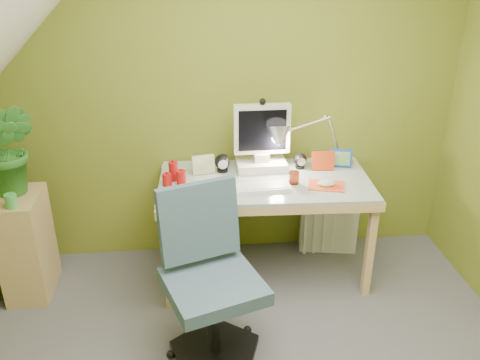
{
  "coord_description": "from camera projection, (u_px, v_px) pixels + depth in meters",
  "views": [
    {
      "loc": [
        -0.28,
        -1.8,
        2.17
      ],
      "look_at": [
        0.0,
        1.0,
        0.85
      ],
      "focal_mm": 38.0,
      "sensor_mm": 36.0,
      "label": 1
    }
  ],
  "objects": [
    {
      "name": "radiator",
      "position": [
        328.0,
        223.0,
        3.9
      ],
      "size": [
        0.45,
        0.24,
        0.43
      ],
      "primitive_type": "cube",
      "rotation": [
        0.0,
        0.0,
        -0.17
      ],
      "color": "silver",
      "rests_on": "floor"
    },
    {
      "name": "side_ledge",
      "position": [
        27.0,
        245.0,
        3.35
      ],
      "size": [
        0.27,
        0.41,
        0.72
      ],
      "primitive_type": "cube",
      "color": "tan",
      "rests_on": "floor"
    },
    {
      "name": "keyboard",
      "position": [
        256.0,
        188.0,
        3.23
      ],
      "size": [
        0.45,
        0.17,
        0.02
      ],
      "primitive_type": "cube",
      "rotation": [
        0.0,
        0.0,
        0.06
      ],
      "color": "white",
      "rests_on": "desk"
    },
    {
      "name": "mouse",
      "position": [
        326.0,
        183.0,
        3.26
      ],
      "size": [
        0.12,
        0.08,
        0.04
      ],
      "primitive_type": "ellipsoid",
      "rotation": [
        0.0,
        0.0,
        0.02
      ],
      "color": "silver",
      "rests_on": "mousepad"
    },
    {
      "name": "photo_frame_blue",
      "position": [
        341.0,
        158.0,
        3.53
      ],
      "size": [
        0.15,
        0.05,
        0.13
      ],
      "primitive_type": "cube",
      "rotation": [
        0.0,
        0.0,
        -0.21
      ],
      "color": "#16439C",
      "rests_on": "desk"
    },
    {
      "name": "candle_cluster",
      "position": [
        173.0,
        174.0,
        3.29
      ],
      "size": [
        0.18,
        0.16,
        0.13
      ],
      "primitive_type": null,
      "rotation": [
        0.0,
        0.0,
        0.09
      ],
      "color": "#AE1110",
      "rests_on": "desk"
    },
    {
      "name": "desk",
      "position": [
        264.0,
        228.0,
        3.52
      ],
      "size": [
        1.42,
        0.75,
        0.75
      ],
      "primitive_type": null,
      "rotation": [
        0.0,
        0.0,
        -0.04
      ],
      "color": "tan",
      "rests_on": "floor"
    },
    {
      "name": "task_chair",
      "position": [
        213.0,
        283.0,
        2.74
      ],
      "size": [
        0.71,
        0.71,
        1.01
      ],
      "primitive_type": null,
      "rotation": [
        0.0,
        0.0,
        0.33
      ],
      "color": "#3C5362",
      "rests_on": "floor"
    },
    {
      "name": "monitor",
      "position": [
        262.0,
        130.0,
        3.41
      ],
      "size": [
        0.41,
        0.24,
        0.56
      ],
      "primitive_type": null,
      "rotation": [
        0.0,
        0.0,
        0.01
      ],
      "color": "silver",
      "rests_on": "desk"
    },
    {
      "name": "photo_frame_red",
      "position": [
        323.0,
        161.0,
        3.48
      ],
      "size": [
        0.15,
        0.03,
        0.13
      ],
      "primitive_type": "cube",
      "rotation": [
        0.0,
        0.0,
        -0.08
      ],
      "color": "red",
      "rests_on": "desk"
    },
    {
      "name": "photo_frame_green",
      "position": [
        203.0,
        164.0,
        3.43
      ],
      "size": [
        0.15,
        0.05,
        0.13
      ],
      "primitive_type": "cube",
      "rotation": [
        0.0,
        0.0,
        0.18
      ],
      "color": "#BACA8B",
      "rests_on": "desk"
    },
    {
      "name": "mousepad",
      "position": [
        326.0,
        186.0,
        3.27
      ],
      "size": [
        0.26,
        0.22,
        0.01
      ],
      "primitive_type": "cube",
      "rotation": [
        0.0,
        0.0,
        -0.26
      ],
      "color": "#E24B23",
      "rests_on": "desk"
    },
    {
      "name": "desk_lamp",
      "position": [
        327.0,
        129.0,
        3.45
      ],
      "size": [
        0.52,
        0.22,
        0.55
      ],
      "primitive_type": null,
      "rotation": [
        0.0,
        0.0,
        0.0
      ],
      "color": "#A9A8AD",
      "rests_on": "desk"
    },
    {
      "name": "green_cup",
      "position": [
        11.0,
        201.0,
        3.04
      ],
      "size": [
        0.07,
        0.07,
        0.09
      ],
      "primitive_type": "cylinder",
      "rotation": [
        0.0,
        0.0,
        0.05
      ],
      "color": "green",
      "rests_on": "side_ledge"
    },
    {
      "name": "wall_back",
      "position": [
        231.0,
        97.0,
        3.5
      ],
      "size": [
        3.2,
        0.01,
        2.4
      ],
      "primitive_type": "cube",
      "color": "olive",
      "rests_on": "floor"
    },
    {
      "name": "potted_plant",
      "position": [
        10.0,
        150.0,
        3.11
      ],
      "size": [
        0.36,
        0.31,
        0.6
      ],
      "primitive_type": "imported",
      "rotation": [
        0.0,
        0.0,
        -0.14
      ],
      "color": "#2C6F25",
      "rests_on": "side_ledge"
    },
    {
      "name": "speaker_left",
      "position": [
        222.0,
        163.0,
        3.46
      ],
      "size": [
        0.13,
        0.13,
        0.13
      ],
      "primitive_type": null,
      "rotation": [
        0.0,
        0.0,
        0.22
      ],
      "color": "black",
      "rests_on": "desk"
    },
    {
      "name": "amber_tumbler",
      "position": [
        294.0,
        178.0,
        3.29
      ],
      "size": [
        0.08,
        0.08,
        0.08
      ],
      "primitive_type": "cylinder",
      "rotation": [
        0.0,
        0.0,
        -0.21
      ],
      "color": "#993116",
      "rests_on": "desk"
    },
    {
      "name": "speaker_right",
      "position": [
        300.0,
        161.0,
        3.51
      ],
      "size": [
        0.1,
        0.1,
        0.11
      ],
      "primitive_type": null,
      "rotation": [
        0.0,
        0.0,
        0.08
      ],
      "color": "black",
      "rests_on": "desk"
    }
  ]
}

